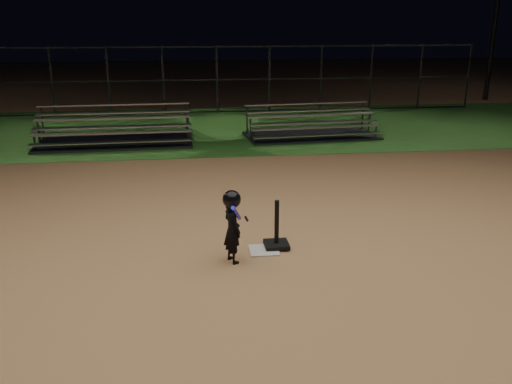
# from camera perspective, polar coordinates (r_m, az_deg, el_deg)

# --- Properties ---
(ground) EXTENTS (80.00, 80.00, 0.00)m
(ground) POSITION_cam_1_polar(r_m,az_deg,el_deg) (8.52, 0.83, -6.23)
(ground) COLOR #B37F51
(ground) RESTS_ON ground
(grass_strip) EXTENTS (60.00, 8.00, 0.01)m
(grass_strip) POSITION_cam_1_polar(r_m,az_deg,el_deg) (18.07, -3.53, 6.79)
(grass_strip) COLOR #25571C
(grass_strip) RESTS_ON ground
(home_plate) EXTENTS (0.45, 0.45, 0.02)m
(home_plate) POSITION_cam_1_polar(r_m,az_deg,el_deg) (8.51, 0.83, -6.15)
(home_plate) COLOR beige
(home_plate) RESTS_ON ground
(batting_tee) EXTENTS (0.38, 0.38, 0.76)m
(batting_tee) POSITION_cam_1_polar(r_m,az_deg,el_deg) (8.58, 2.18, -4.87)
(batting_tee) COLOR black
(batting_tee) RESTS_ON home_plate
(child_batter) EXTENTS (0.44, 0.61, 1.12)m
(child_batter) POSITION_cam_1_polar(r_m,az_deg,el_deg) (7.95, -2.53, -3.43)
(child_batter) COLOR black
(child_batter) RESTS_ON ground
(bleacher_left) EXTENTS (4.42, 2.27, 1.07)m
(bleacher_left) POSITION_cam_1_polar(r_m,az_deg,el_deg) (16.17, -14.63, 5.69)
(bleacher_left) COLOR #A4A5A9
(bleacher_left) RESTS_ON ground
(bleacher_right) EXTENTS (4.07, 2.23, 0.96)m
(bleacher_right) POSITION_cam_1_polar(r_m,az_deg,el_deg) (16.68, 5.85, 6.47)
(bleacher_right) COLOR #ADADB2
(bleacher_right) RESTS_ON ground
(backstop_fence) EXTENTS (20.08, 0.08, 2.50)m
(backstop_fence) POSITION_cam_1_polar(r_m,az_deg,el_deg) (20.84, -4.13, 11.72)
(backstop_fence) COLOR #38383D
(backstop_fence) RESTS_ON ground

